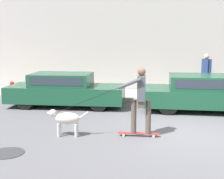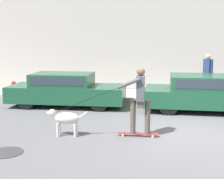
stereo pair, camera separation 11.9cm
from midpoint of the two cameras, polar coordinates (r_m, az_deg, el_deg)
The scene contains 10 objects.
ground_plane at distance 8.32m, azimuth 13.10°, elevation -7.86°, with size 36.00×36.00×0.00m, color slate.
back_wall at distance 14.25m, azimuth 11.48°, elevation 10.40°, with size 32.00×0.30×5.54m.
sidewalk_curb at distance 13.14m, azimuth 11.40°, elevation -1.25°, with size 30.00×2.28×0.16m.
parked_car_0 at distance 11.43m, azimuth -8.83°, elevation -0.10°, with size 4.22×1.80×1.20m.
parked_car_1 at distance 11.03m, azimuth 16.39°, elevation -0.65°, with size 4.21×1.85×1.21m.
dog at distance 7.88m, azimuth -8.81°, elevation -5.32°, with size 1.04×0.35×0.68m.
skateboarder at distance 7.67m, azimuth 4.81°, elevation -1.46°, with size 2.64×0.57×1.73m.
pedestrian_with_bag at distance 13.05m, azimuth 16.53°, elevation 3.00°, with size 0.42×0.57×1.69m.
manhole_cover at distance 7.14m, azimuth -19.10°, elevation -10.92°, with size 0.73×0.73×0.01m.
fire_hydrant at distance 13.05m, azimuth -18.00°, elevation -0.15°, with size 0.18×0.18×0.77m.
Camera 1 is at (-0.77, -7.95, 2.38)m, focal length 50.00 mm.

